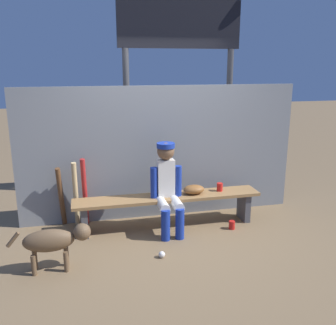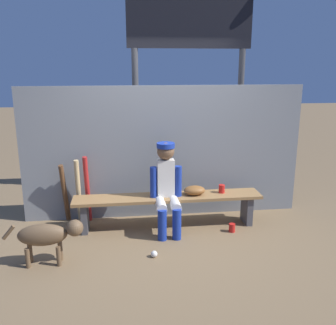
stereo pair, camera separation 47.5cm
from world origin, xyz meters
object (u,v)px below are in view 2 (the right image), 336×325
cup_on_bench (222,189)px  bat_aluminum_red (87,189)px  dugout_bench (168,202)px  player_seated (167,185)px  bat_wood_natural (78,192)px  baseball (154,254)px  baseball_glove (195,190)px  bat_wood_dark (65,193)px  dog (48,235)px  cup_on_ground (232,228)px  scoreboard (194,50)px

cup_on_bench → bat_aluminum_red: bearing=171.6°
dugout_bench → cup_on_bench: 0.74m
dugout_bench → player_seated: (-0.03, -0.11, 0.28)m
bat_wood_natural → baseball: (0.91, -1.07, -0.41)m
baseball_glove → bat_wood_dark: (-1.71, 0.33, -0.08)m
dugout_bench → bat_wood_dark: bearing=166.4°
baseball_glove → dog: 1.92m
player_seated → bat_aluminum_red: size_ratio=1.23×
baseball → cup_on_ground: (1.05, 0.52, 0.02)m
baseball_glove → dog: baseball_glove is taller
baseball_glove → bat_wood_natural: 1.55m
bat_aluminum_red → cup_on_ground: bat_aluminum_red is taller
bat_wood_dark → dog: (-0.03, -1.12, -0.08)m
cup_on_ground → dog: 2.26m
baseball_glove → bat_aluminum_red: bearing=168.2°
bat_wood_natural → baseball: bearing=-49.5°
baseball_glove → bat_wood_natural: bat_wood_natural is taller
cup_on_ground → cup_on_bench: cup_on_bench is taller
cup_on_bench → scoreboard: (-0.14, 1.35, 1.82)m
cup_on_ground → cup_on_bench: size_ratio=1.00×
bat_wood_dark → baseball: (1.10, -1.12, -0.38)m
baseball_glove → scoreboard: 2.30m
baseball → scoreboard: size_ratio=0.02×
bat_aluminum_red → dog: 1.14m
baseball → cup_on_ground: cup_on_ground is taller
cup_on_bench → dog: bearing=-158.8°
dog → baseball: bearing=-0.3°
baseball_glove → scoreboard: bearing=80.5°
player_seated → scoreboard: size_ratio=0.35×
player_seated → bat_wood_natural: player_seated is taller
player_seated → bat_aluminum_red: 1.11m
baseball_glove → bat_aluminum_red: bat_aluminum_red is taller
bat_wood_dark → cup_on_bench: size_ratio=7.54×
bat_wood_natural → scoreboard: (1.75, 1.11, 1.86)m
bat_aluminum_red → dugout_bench: bearing=-15.6°
dugout_bench → cup_on_bench: size_ratio=22.33×
dugout_bench → cup_on_ground: dugout_bench is taller
bat_wood_dark → scoreboard: bearing=28.6°
dugout_bench → dog: bearing=-150.4°
baseball_glove → bat_wood_dark: bearing=169.1°
bat_wood_dark → baseball: size_ratio=11.21×
dog → baseball_glove: bearing=24.4°
bat_wood_natural → bat_aluminum_red: bearing=8.3°
player_seated → bat_wood_natural: (-1.14, 0.39, -0.17)m
baseball → dugout_bench: bearing=72.1°
dugout_bench → bat_wood_natural: bearing=166.7°
bat_aluminum_red → bat_wood_dark: 0.31m
cup_on_ground → dog: (-2.19, -0.52, 0.28)m
dog → bat_wood_dark: bearing=88.6°
baseball → cup_on_bench: cup_on_bench is taller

